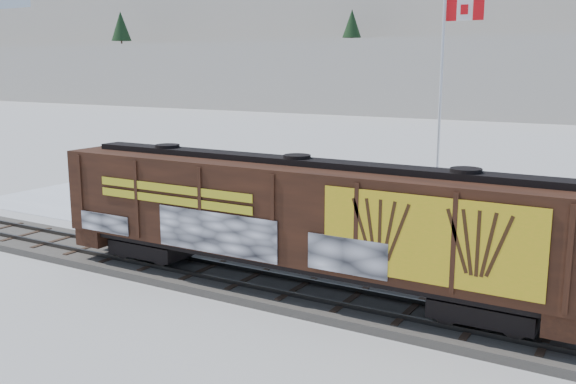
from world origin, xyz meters
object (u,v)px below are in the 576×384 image
Objects in this scene: hopper_railcar at (297,215)px; car_white at (246,218)px; flagpole at (441,143)px; car_dark at (351,236)px; car_silver at (166,199)px.

hopper_railcar is 8.47m from car_white.
car_dark is (-1.64, -6.66, -3.36)m from flagpole.
car_white is 5.17m from car_dark.
car_dark is at bearing -110.00° from car_silver.
flagpole is at bearing -81.36° from car_silver.
car_dark is (11.68, -1.65, -0.04)m from car_silver.
flagpole is 2.24× the size of car_white.
flagpole is 2.78× the size of car_silver.
hopper_railcar reaches higher than car_white.
hopper_railcar is 1.68× the size of flagpole.
hopper_railcar is 12.69m from flagpole.
flagpole reaches higher than hopper_railcar.
hopper_railcar is at bearing -165.90° from car_dark.
car_silver is at bearing 88.52° from car_dark.
car_white is (-6.80, -6.93, -3.19)m from flagpole.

